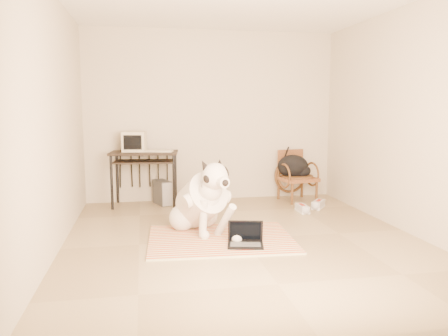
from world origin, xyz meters
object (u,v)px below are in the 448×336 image
object	(u,v)px
laptop	(245,239)
crt_monitor	(134,142)
backpack	(294,167)
computer_desk	(144,159)
pc_tower	(162,192)
rattan_chair	(296,175)
dog	(202,202)

from	to	relation	value
laptop	crt_monitor	world-z (taller)	crt_monitor
backpack	computer_desk	bearing A→B (deg)	179.29
pc_tower	rattan_chair	distance (m)	2.15
backpack	pc_tower	bearing A→B (deg)	177.89
pc_tower	rattan_chair	xyz separation A→B (m)	(2.13, -0.09, 0.22)
crt_monitor	rattan_chair	bearing A→B (deg)	-2.25
computer_desk	pc_tower	xyz separation A→B (m)	(0.26, 0.05, -0.53)
dog	rattan_chair	distance (m)	2.34
dog	crt_monitor	size ratio (longest dim) A/B	3.09
pc_tower	rattan_chair	world-z (taller)	rattan_chair
crt_monitor	backpack	bearing A→B (deg)	-1.99
backpack	crt_monitor	bearing A→B (deg)	178.01
pc_tower	rattan_chair	size ratio (longest dim) A/B	0.53
computer_desk	crt_monitor	size ratio (longest dim) A/B	2.77
dog	backpack	distance (m)	2.33
rattan_chair	dog	bearing A→B (deg)	-138.16
backpack	dog	bearing A→B (deg)	-137.50
pc_tower	backpack	world-z (taller)	backpack
dog	rattan_chair	size ratio (longest dim) A/B	1.46
crt_monitor	pc_tower	bearing A→B (deg)	-1.35
computer_desk	backpack	size ratio (longest dim) A/B	1.99
pc_tower	backpack	distance (m)	2.14
laptop	pc_tower	distance (m)	2.39
computer_desk	rattan_chair	bearing A→B (deg)	-1.01
dog	laptop	world-z (taller)	dog
dog	computer_desk	xyz separation A→B (m)	(-0.65, 1.60, 0.34)
dog	laptop	size ratio (longest dim) A/B	2.74
laptop	dog	bearing A→B (deg)	123.25
computer_desk	crt_monitor	bearing A→B (deg)	157.54
laptop	rattan_chair	size ratio (longest dim) A/B	0.53
backpack	laptop	bearing A→B (deg)	-121.25
dog	backpack	size ratio (longest dim) A/B	2.22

